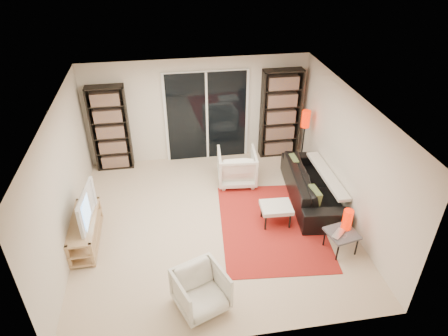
{
  "coord_description": "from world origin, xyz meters",
  "views": [
    {
      "loc": [
        -0.74,
        -5.83,
        4.91
      ],
      "look_at": [
        0.25,
        0.3,
        1.0
      ],
      "focal_mm": 32.0,
      "sensor_mm": 36.0,
      "label": 1
    }
  ],
  "objects_px": {
    "armchair_back": "(237,167)",
    "armchair_front": "(201,290)",
    "bookshelf_left": "(110,129)",
    "side_table": "(342,234)",
    "sofa": "(313,185)",
    "bookshelf_right": "(280,114)",
    "tv_stand": "(85,231)",
    "ottoman": "(276,208)",
    "floor_lamp": "(305,125)"
  },
  "relations": [
    {
      "from": "armchair_back",
      "to": "side_table",
      "type": "relative_size",
      "value": 1.44
    },
    {
      "from": "bookshelf_left",
      "to": "armchair_back",
      "type": "height_order",
      "value": "bookshelf_left"
    },
    {
      "from": "tv_stand",
      "to": "armchair_front",
      "type": "bearing_deg",
      "value": -42.44
    },
    {
      "from": "tv_stand",
      "to": "sofa",
      "type": "bearing_deg",
      "value": 7.84
    },
    {
      "from": "bookshelf_left",
      "to": "floor_lamp",
      "type": "relative_size",
      "value": 1.4
    },
    {
      "from": "bookshelf_right",
      "to": "ottoman",
      "type": "relative_size",
      "value": 3.55
    },
    {
      "from": "bookshelf_right",
      "to": "tv_stand",
      "type": "bearing_deg",
      "value": -148.93
    },
    {
      "from": "tv_stand",
      "to": "armchair_front",
      "type": "relative_size",
      "value": 1.86
    },
    {
      "from": "bookshelf_left",
      "to": "ottoman",
      "type": "height_order",
      "value": "bookshelf_left"
    },
    {
      "from": "bookshelf_left",
      "to": "tv_stand",
      "type": "relative_size",
      "value": 1.47
    },
    {
      "from": "armchair_back",
      "to": "ottoman",
      "type": "xyz_separation_m",
      "value": [
        0.46,
        -1.48,
        -0.03
      ]
    },
    {
      "from": "armchair_front",
      "to": "side_table",
      "type": "xyz_separation_m",
      "value": [
        2.49,
        0.79,
        0.03
      ]
    },
    {
      "from": "armchair_front",
      "to": "bookshelf_left",
      "type": "bearing_deg",
      "value": 87.98
    },
    {
      "from": "bookshelf_left",
      "to": "armchair_back",
      "type": "bearing_deg",
      "value": -21.77
    },
    {
      "from": "armchair_front",
      "to": "ottoman",
      "type": "relative_size",
      "value": 1.21
    },
    {
      "from": "tv_stand",
      "to": "armchair_front",
      "type": "height_order",
      "value": "armchair_front"
    },
    {
      "from": "sofa",
      "to": "armchair_back",
      "type": "bearing_deg",
      "value": 64.1
    },
    {
      "from": "tv_stand",
      "to": "ottoman",
      "type": "distance_m",
      "value": 3.44
    },
    {
      "from": "side_table",
      "to": "floor_lamp",
      "type": "relative_size",
      "value": 0.41
    },
    {
      "from": "armchair_front",
      "to": "floor_lamp",
      "type": "relative_size",
      "value": 0.51
    },
    {
      "from": "ottoman",
      "to": "floor_lamp",
      "type": "height_order",
      "value": "floor_lamp"
    },
    {
      "from": "ottoman",
      "to": "floor_lamp",
      "type": "relative_size",
      "value": 0.42
    },
    {
      "from": "armchair_back",
      "to": "armchair_front",
      "type": "height_order",
      "value": "armchair_back"
    },
    {
      "from": "armchair_back",
      "to": "sofa",
      "type": "bearing_deg",
      "value": 153.26
    },
    {
      "from": "armchair_front",
      "to": "floor_lamp",
      "type": "xyz_separation_m",
      "value": [
        2.71,
        3.55,
        0.74
      ]
    },
    {
      "from": "armchair_back",
      "to": "bookshelf_right",
      "type": "bearing_deg",
      "value": -133.86
    },
    {
      "from": "tv_stand",
      "to": "ottoman",
      "type": "height_order",
      "value": "tv_stand"
    },
    {
      "from": "tv_stand",
      "to": "side_table",
      "type": "height_order",
      "value": "tv_stand"
    },
    {
      "from": "bookshelf_left",
      "to": "bookshelf_right",
      "type": "relative_size",
      "value": 0.93
    },
    {
      "from": "ottoman",
      "to": "side_table",
      "type": "xyz_separation_m",
      "value": [
        0.9,
        -0.89,
        0.01
      ]
    },
    {
      "from": "tv_stand",
      "to": "bookshelf_right",
      "type": "bearing_deg",
      "value": 31.07
    },
    {
      "from": "sofa",
      "to": "floor_lamp",
      "type": "bearing_deg",
      "value": -2.49
    },
    {
      "from": "bookshelf_left",
      "to": "bookshelf_right",
      "type": "height_order",
      "value": "bookshelf_right"
    },
    {
      "from": "bookshelf_right",
      "to": "sofa",
      "type": "distance_m",
      "value": 2.06
    },
    {
      "from": "bookshelf_left",
      "to": "sofa",
      "type": "xyz_separation_m",
      "value": [
        4.03,
        -1.92,
        -0.64
      ]
    },
    {
      "from": "bookshelf_left",
      "to": "sofa",
      "type": "relative_size",
      "value": 0.86
    },
    {
      "from": "bookshelf_left",
      "to": "armchair_front",
      "type": "distance_m",
      "value": 4.52
    },
    {
      "from": "armchair_back",
      "to": "floor_lamp",
      "type": "height_order",
      "value": "floor_lamp"
    },
    {
      "from": "bookshelf_left",
      "to": "armchair_back",
      "type": "xyz_separation_m",
      "value": [
        2.64,
        -1.05,
        -0.6
      ]
    },
    {
      "from": "bookshelf_left",
      "to": "side_table",
      "type": "height_order",
      "value": "bookshelf_left"
    },
    {
      "from": "bookshelf_left",
      "to": "side_table",
      "type": "relative_size",
      "value": 3.41
    },
    {
      "from": "armchair_front",
      "to": "bookshelf_right",
      "type": "bearing_deg",
      "value": 39.2
    },
    {
      "from": "side_table",
      "to": "tv_stand",
      "type": "bearing_deg",
      "value": 168.23
    },
    {
      "from": "bookshelf_right",
      "to": "armchair_front",
      "type": "height_order",
      "value": "bookshelf_right"
    },
    {
      "from": "armchair_back",
      "to": "side_table",
      "type": "height_order",
      "value": "armchair_back"
    },
    {
      "from": "bookshelf_right",
      "to": "ottoman",
      "type": "height_order",
      "value": "bookshelf_right"
    },
    {
      "from": "side_table",
      "to": "floor_lamp",
      "type": "height_order",
      "value": "floor_lamp"
    },
    {
      "from": "tv_stand",
      "to": "armchair_back",
      "type": "distance_m",
      "value": 3.32
    },
    {
      "from": "armchair_front",
      "to": "sofa",
      "type": "bearing_deg",
      "value": 20.5
    },
    {
      "from": "bookshelf_right",
      "to": "armchair_front",
      "type": "xyz_separation_m",
      "value": [
        -2.34,
        -4.21,
        -0.73
      ]
    }
  ]
}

